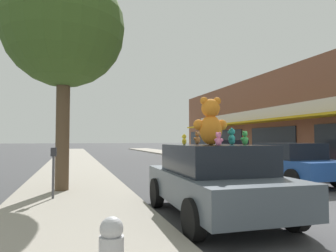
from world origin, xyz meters
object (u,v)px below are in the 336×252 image
at_px(teddy_bear_giant, 211,122).
at_px(street_tree, 64,28).
at_px(teddy_bear_brown, 197,138).
at_px(teddy_bear_red, 245,139).
at_px(parked_car_far_right, 223,154).
at_px(parked_car_far_center, 289,162).
at_px(teddy_bear_yellow, 184,140).
at_px(teddy_bear_green, 245,138).
at_px(teddy_bear_cream, 211,139).
at_px(parking_meter, 53,166).
at_px(teddy_bear_pink, 219,139).
at_px(plush_art_car, 215,179).
at_px(teddy_bear_teal, 232,137).

distance_m(teddy_bear_giant, street_tree, 5.54).
bearing_deg(street_tree, teddy_bear_brown, -39.86).
xyz_separation_m(teddy_bear_red, parked_car_far_right, (4.07, 8.64, -0.80)).
bearing_deg(parked_car_far_center, teddy_bear_yellow, -147.63).
bearing_deg(parked_car_far_right, teddy_bear_brown, -121.88).
bearing_deg(parked_car_far_right, teddy_bear_green, -115.31).
relative_size(teddy_bear_green, teddy_bear_cream, 1.06).
xyz_separation_m(teddy_bear_green, teddy_bear_red, (0.08, 0.14, -0.01)).
bearing_deg(teddy_bear_green, teddy_bear_giant, -34.66).
relative_size(teddy_bear_yellow, teddy_bear_green, 0.77).
height_order(teddy_bear_giant, parking_meter, teddy_bear_giant).
bearing_deg(teddy_bear_pink, parked_car_far_center, -77.39).
distance_m(plush_art_car, parked_car_far_right, 9.86).
bearing_deg(teddy_bear_pink, teddy_bear_brown, -40.80).
distance_m(teddy_bear_red, parked_car_far_right, 9.58).
distance_m(teddy_bear_pink, parked_car_far_right, 10.92).
distance_m(parked_car_far_center, street_tree, 8.93).
height_order(teddy_bear_cream, teddy_bear_teal, teddy_bear_teal).
bearing_deg(teddy_bear_pink, teddy_bear_giant, -46.79).
distance_m(teddy_bear_cream, parked_car_far_center, 5.48).
bearing_deg(teddy_bear_green, teddy_bear_cream, -76.93).
distance_m(teddy_bear_green, parked_car_far_center, 5.60).
height_order(teddy_bear_pink, teddy_bear_cream, teddy_bear_cream).
xyz_separation_m(plush_art_car, teddy_bear_giant, (-0.05, 0.07, 1.19)).
bearing_deg(street_tree, teddy_bear_yellow, -55.49).
distance_m(teddy_bear_giant, teddy_bear_yellow, 0.72).
bearing_deg(parking_meter, teddy_bear_pink, -49.27).
xyz_separation_m(teddy_bear_brown, teddy_bear_teal, (0.33, -1.07, 0.02)).
distance_m(plush_art_car, teddy_bear_teal, 0.95).
xyz_separation_m(plush_art_car, parking_meter, (-3.29, 2.39, 0.15)).
bearing_deg(teddy_bear_brown, parking_meter, -49.26).
relative_size(teddy_bear_pink, teddy_bear_red, 0.91).
height_order(teddy_bear_brown, teddy_bear_teal, teddy_bear_teal).
relative_size(plush_art_car, teddy_bear_teal, 11.46).
bearing_deg(teddy_bear_green, teddy_bear_pink, 22.03).
bearing_deg(parking_meter, parked_car_far_right, 37.67).
bearing_deg(teddy_bear_cream, plush_art_car, 28.03).
height_order(teddy_bear_pink, teddy_bear_teal, teddy_bear_teal).
bearing_deg(parked_car_far_right, teddy_bear_pink, -118.41).
relative_size(teddy_bear_yellow, parking_meter, 0.18).
bearing_deg(teddy_bear_giant, teddy_bear_cream, -106.45).
bearing_deg(parked_car_far_center, teddy_bear_brown, -152.14).
bearing_deg(plush_art_car, parked_car_far_center, 38.34).
bearing_deg(teddy_bear_cream, teddy_bear_green, 76.14).
height_order(plush_art_car, teddy_bear_teal, teddy_bear_teal).
height_order(plush_art_car, parking_meter, plush_art_car).
height_order(teddy_bear_brown, street_tree, street_tree).
height_order(teddy_bear_green, parked_car_far_center, teddy_bear_green).
xyz_separation_m(teddy_bear_giant, teddy_bear_red, (0.76, -0.09, -0.36)).
height_order(teddy_bear_pink, teddy_bear_green, teddy_bear_green).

